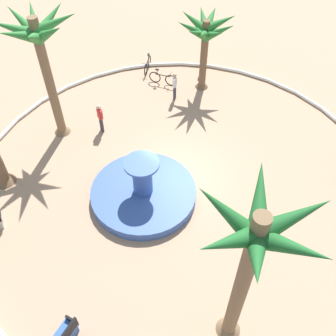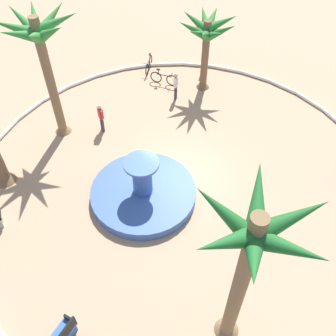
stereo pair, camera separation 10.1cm
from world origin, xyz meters
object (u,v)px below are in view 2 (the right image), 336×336
(person_cyclist_helmet, at_px, (204,58))
(bicycle_by_lamppost, at_px, (164,78))
(fountain, at_px, (143,192))
(person_pedestrian_stroll, at_px, (101,116))
(palm_tree_by_curb, at_px, (40,45))
(person_cyclist_photo, at_px, (176,85))
(palm_tree_mid_plaza, at_px, (249,256))
(bicycle_red_frame, at_px, (149,65))
(palm_tree_far_side, at_px, (207,34))

(person_cyclist_helmet, bearing_deg, bicycle_by_lamppost, 66.04)
(fountain, relative_size, person_pedestrian_stroll, 2.80)
(fountain, relative_size, palm_tree_by_curb, 0.72)
(palm_tree_by_curb, distance_m, person_cyclist_helmet, 10.32)
(bicycle_by_lamppost, relative_size, person_cyclist_photo, 1.00)
(fountain, relative_size, person_cyclist_photo, 2.79)
(palm_tree_mid_plaza, xyz_separation_m, person_pedestrian_stroll, (10.46, -5.04, -4.13))
(person_cyclist_helmet, xyz_separation_m, person_pedestrian_stroll, (1.21, 7.76, 0.03))
(bicycle_red_frame, bearing_deg, palm_tree_by_curb, 89.35)
(fountain, xyz_separation_m, person_cyclist_photo, (3.03, -6.62, 0.62))
(palm_tree_mid_plaza, height_order, person_pedestrian_stroll, palm_tree_mid_plaza)
(bicycle_by_lamppost, relative_size, person_pedestrian_stroll, 1.01)
(palm_tree_by_curb, height_order, palm_tree_far_side, palm_tree_by_curb)
(person_cyclist_helmet, bearing_deg, fountain, 108.27)
(person_cyclist_photo, bearing_deg, bicycle_red_frame, -24.20)
(fountain, relative_size, person_cyclist_helmet, 2.91)
(fountain, distance_m, palm_tree_far_side, 9.34)
(palm_tree_far_side, distance_m, person_cyclist_photo, 3.14)
(palm_tree_by_curb, distance_m, bicycle_by_lamppost, 8.12)
(fountain, bearing_deg, palm_tree_mid_plaza, 154.34)
(person_pedestrian_stroll, bearing_deg, person_cyclist_photo, -108.24)
(palm_tree_mid_plaza, bearing_deg, palm_tree_far_side, -53.62)
(fountain, height_order, bicycle_by_lamppost, fountain)
(person_pedestrian_stroll, bearing_deg, bicycle_by_lamppost, -90.78)
(palm_tree_far_side, xyz_separation_m, bicycle_by_lamppost, (2.02, 1.11, -3.00))
(bicycle_by_lamppost, bearing_deg, palm_tree_by_curb, 75.44)
(palm_tree_far_side, bearing_deg, bicycle_red_frame, 8.05)
(bicycle_red_frame, bearing_deg, palm_tree_mid_plaza, 137.89)
(palm_tree_far_side, distance_m, person_cyclist_helmet, 3.01)
(bicycle_by_lamppost, xyz_separation_m, person_cyclist_helmet, (-1.14, -2.57, 0.51))
(palm_tree_by_curb, relative_size, bicycle_red_frame, 4.11)
(palm_tree_mid_plaza, bearing_deg, person_cyclist_helmet, -54.17)
(person_pedestrian_stroll, bearing_deg, person_cyclist_helmet, -98.87)
(palm_tree_far_side, height_order, person_pedestrian_stroll, palm_tree_far_side)
(bicycle_red_frame, bearing_deg, person_cyclist_helmet, -144.41)
(palm_tree_by_curb, xyz_separation_m, bicycle_by_lamppost, (-1.69, -6.50, -4.56))
(palm_tree_mid_plaza, relative_size, bicycle_red_frame, 4.37)
(bicycle_red_frame, height_order, person_cyclist_helmet, person_cyclist_helmet)
(person_cyclist_helmet, relative_size, person_pedestrian_stroll, 0.97)
(fountain, height_order, person_pedestrian_stroll, fountain)
(palm_tree_by_curb, bearing_deg, person_pedestrian_stroll, -141.21)
(palm_tree_mid_plaza, distance_m, person_cyclist_photo, 13.71)
(person_cyclist_helmet, bearing_deg, bicycle_red_frame, 35.59)
(bicycle_red_frame, relative_size, person_cyclist_helmet, 0.99)
(palm_tree_by_curb, relative_size, person_pedestrian_stroll, 3.91)
(palm_tree_by_curb, relative_size, palm_tree_far_side, 1.48)
(bicycle_red_frame, distance_m, person_cyclist_photo, 3.34)
(bicycle_red_frame, relative_size, person_cyclist_photo, 0.95)
(palm_tree_mid_plaza, height_order, bicycle_by_lamppost, palm_tree_mid_plaza)
(person_pedestrian_stroll, bearing_deg, bicycle_red_frame, -75.16)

